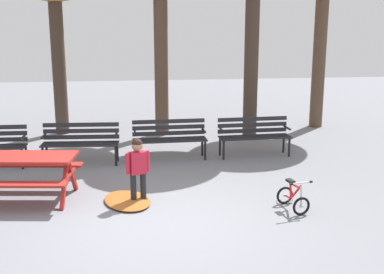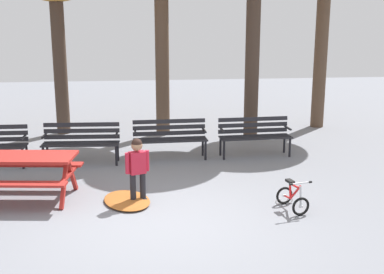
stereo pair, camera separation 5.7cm
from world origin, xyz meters
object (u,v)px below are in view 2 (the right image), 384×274
picnic_table (21,165)px  kids_bicycle (292,198)px  park_bench_right (170,136)px  child_standing (137,165)px  park_bench_left (81,140)px  park_bench_far_right (254,133)px

picnic_table → kids_bicycle: (4.40, -1.04, -0.39)m
park_bench_right → child_standing: 2.73m
park_bench_left → park_bench_far_right: same height
park_bench_right → kids_bicycle: bearing=-62.4°
picnic_table → kids_bicycle: 4.53m
picnic_table → kids_bicycle: picnic_table is taller
park_bench_left → park_bench_far_right: size_ratio=1.01×
park_bench_right → park_bench_far_right: 1.90m
park_bench_left → picnic_table: bearing=-110.7°
child_standing → park_bench_far_right: bearing=45.0°
park_bench_left → kids_bicycle: (3.60, -3.14, -0.31)m
picnic_table → park_bench_left: park_bench_left is taller
picnic_table → park_bench_far_right: 5.11m
park_bench_left → park_bench_right: bearing=3.8°
picnic_table → child_standing: size_ratio=1.79×
park_bench_far_right → child_standing: 3.74m
picnic_table → park_bench_far_right: bearing=26.1°
kids_bicycle → park_bench_far_right: bearing=86.7°
park_bench_left → kids_bicycle: size_ratio=2.67×
picnic_table → park_bench_left: 2.25m
park_bench_far_right → kids_bicycle: park_bench_far_right is taller
park_bench_far_right → child_standing: child_standing is taller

